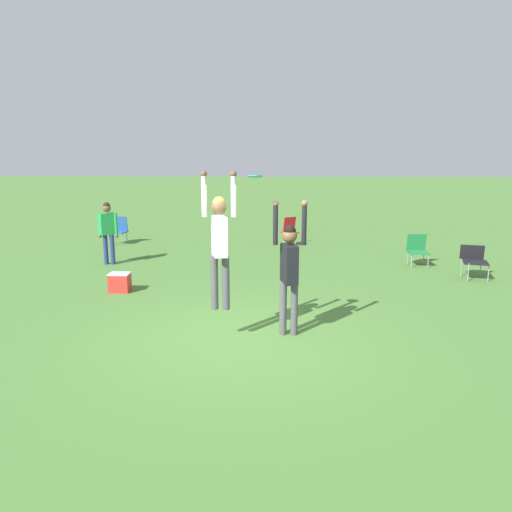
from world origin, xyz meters
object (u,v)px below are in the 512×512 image
(person_jumping, at_px, (219,237))
(camping_chair_3, at_px, (474,259))
(person_defending, at_px, (289,264))
(camping_chair_0, at_px, (417,248))
(camping_chair_1, at_px, (289,229))
(frisbee, at_px, (255,176))
(camping_chair_2, at_px, (119,228))
(cooler_box, at_px, (120,282))
(person_spectator_near, at_px, (108,227))

(person_jumping, distance_m, camping_chair_3, 7.24)
(person_defending, height_order, camping_chair_0, person_defending)
(person_defending, bearing_deg, camping_chair_1, 163.45)
(frisbee, bearing_deg, camping_chair_2, 119.83)
(camping_chair_1, height_order, cooler_box, camping_chair_1)
(camping_chair_0, relative_size, camping_chair_3, 1.06)
(camping_chair_3, relative_size, cooler_box, 1.80)
(person_defending, bearing_deg, camping_chair_0, 131.56)
(frisbee, bearing_deg, cooler_box, 138.04)
(frisbee, distance_m, camping_chair_3, 7.05)
(camping_chair_0, bearing_deg, cooler_box, 21.07)
(person_jumping, bearing_deg, cooler_box, 27.06)
(camping_chair_0, distance_m, camping_chair_1, 4.46)
(person_jumping, relative_size, camping_chair_1, 2.37)
(person_defending, xyz_separation_m, frisbee, (-0.54, -0.32, 1.42))
(person_jumping, height_order, cooler_box, person_jumping)
(person_defending, height_order, camping_chair_2, person_defending)
(camping_chair_1, xyz_separation_m, camping_chair_3, (4.38, -4.28, -0.07))
(frisbee, xyz_separation_m, camping_chair_1, (0.70, 8.69, -2.08))
(person_jumping, bearing_deg, camping_chair_2, 11.56)
(frisbee, bearing_deg, person_jumping, 178.65)
(camping_chair_2, bearing_deg, person_jumping, 127.05)
(camping_chair_0, bearing_deg, person_jumping, 49.56)
(camping_chair_0, distance_m, camping_chair_2, 9.55)
(person_jumping, distance_m, camping_chair_0, 7.52)
(frisbee, height_order, cooler_box, frisbee)
(camping_chair_1, relative_size, person_spectator_near, 0.55)
(person_jumping, bearing_deg, camping_chair_3, -67.54)
(frisbee, distance_m, cooler_box, 4.81)
(frisbee, xyz_separation_m, camping_chair_0, (4.09, 5.80, -2.15))
(cooler_box, bearing_deg, person_jumping, -47.43)
(camping_chair_0, distance_m, person_spectator_near, 8.37)
(person_jumping, height_order, camping_chair_1, person_jumping)
(person_jumping, bearing_deg, person_spectator_near, 18.47)
(person_jumping, xyz_separation_m, person_spectator_near, (-3.71, 5.50, -0.67))
(person_jumping, height_order, person_spectator_near, person_jumping)
(person_defending, xyz_separation_m, person_spectator_near, (-4.80, 5.20, -0.18))
(person_spectator_near, height_order, cooler_box, person_spectator_near)
(frisbee, height_order, camping_chair_0, frisbee)
(camping_chair_0, height_order, camping_chair_1, camping_chair_1)
(camping_chair_2, bearing_deg, camping_chair_3, 166.80)
(camping_chair_2, bearing_deg, frisbee, 129.82)
(camping_chair_1, height_order, person_spectator_near, person_spectator_near)
(person_defending, xyz_separation_m, camping_chair_1, (0.15, 8.37, -0.66))
(person_jumping, bearing_deg, camping_chair_1, -23.70)
(frisbee, bearing_deg, person_spectator_near, 127.68)
(camping_chair_3, bearing_deg, person_defending, 55.18)
(person_defending, bearing_deg, camping_chair_2, -162.08)
(camping_chair_1, bearing_deg, camping_chair_0, 104.40)
(camping_chair_0, xyz_separation_m, cooler_box, (-7.19, -3.01, -0.27))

